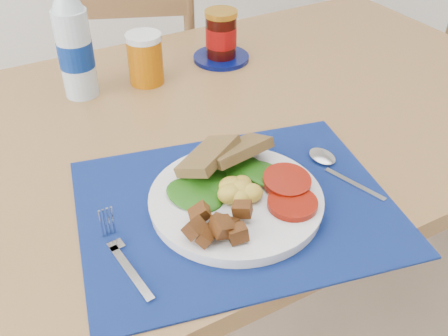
% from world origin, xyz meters
% --- Properties ---
extents(table, '(1.40, 0.90, 0.75)m').
position_xyz_m(table, '(0.00, 0.20, 0.67)').
color(table, brown).
rests_on(table, ground).
extents(chair_far, '(0.48, 0.47, 1.01)m').
position_xyz_m(chair_far, '(0.02, 0.88, 0.52)').
color(chair_far, brown).
rests_on(chair_far, ground).
extents(placemat, '(0.58, 0.50, 0.00)m').
position_xyz_m(placemat, '(-0.18, -0.07, 0.75)').
color(placemat, black).
rests_on(placemat, table).
extents(breakfast_plate, '(0.28, 0.28, 0.07)m').
position_xyz_m(breakfast_plate, '(-0.18, -0.07, 0.77)').
color(breakfast_plate, silver).
rests_on(breakfast_plate, placemat).
extents(fork, '(0.03, 0.17, 0.00)m').
position_xyz_m(fork, '(-0.38, -0.08, 0.76)').
color(fork, '#B2B5BA').
rests_on(fork, placemat).
extents(spoon, '(0.04, 0.18, 0.01)m').
position_xyz_m(spoon, '(0.03, -0.06, 0.76)').
color(spoon, '#B2B5BA').
rests_on(spoon, placemat).
extents(water_bottle, '(0.08, 0.08, 0.26)m').
position_xyz_m(water_bottle, '(-0.28, 0.43, 0.86)').
color(water_bottle, '#ADBFCC').
rests_on(water_bottle, table).
extents(juice_glass, '(0.08, 0.08, 0.11)m').
position_xyz_m(juice_glass, '(-0.13, 0.42, 0.80)').
color(juice_glass, '#A85504').
rests_on(juice_glass, table).
extents(jam_on_saucer, '(0.14, 0.14, 0.13)m').
position_xyz_m(jam_on_saucer, '(0.07, 0.44, 0.81)').
color(jam_on_saucer, '#040B48').
rests_on(jam_on_saucer, table).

